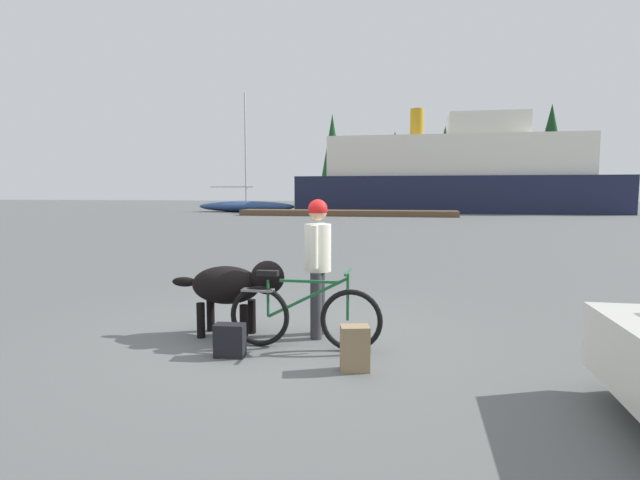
% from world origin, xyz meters
% --- Properties ---
extents(ground_plane, '(160.00, 160.00, 0.00)m').
position_xyz_m(ground_plane, '(0.00, 0.00, 0.00)').
color(ground_plane, '#595B5B').
extents(bicycle, '(1.75, 0.44, 0.90)m').
position_xyz_m(bicycle, '(0.36, -0.29, 0.38)').
color(bicycle, black).
rests_on(bicycle, ground_plane).
extents(person_cyclist, '(0.32, 0.53, 1.67)m').
position_xyz_m(person_cyclist, '(0.42, 0.21, 1.00)').
color(person_cyclist, '#333338').
rests_on(person_cyclist, ground_plane).
extents(dog, '(1.43, 0.54, 0.94)m').
position_xyz_m(dog, '(-0.57, 0.04, 0.63)').
color(dog, black).
rests_on(dog, ground_plane).
extents(backpack, '(0.32, 0.26, 0.45)m').
position_xyz_m(backpack, '(1.01, -0.88, 0.22)').
color(backpack, '#8C7251').
rests_on(backpack, ground_plane).
extents(handbag_pannier, '(0.33, 0.21, 0.35)m').
position_xyz_m(handbag_pannier, '(-0.36, -0.71, 0.18)').
color(handbag_pannier, black).
rests_on(handbag_pannier, ground_plane).
extents(dock_pier, '(15.23, 2.16, 0.40)m').
position_xyz_m(dock_pier, '(-3.14, 29.63, 0.20)').
color(dock_pier, brown).
rests_on(dock_pier, ground_plane).
extents(ferry_boat, '(25.29, 7.16, 8.53)m').
position_xyz_m(ferry_boat, '(4.75, 37.58, 2.98)').
color(ferry_boat, '#191E38').
rests_on(ferry_boat, ground_plane).
extents(sailboat_moored, '(8.31, 2.33, 9.75)m').
position_xyz_m(sailboat_moored, '(-12.30, 34.59, 0.50)').
color(sailboat_moored, navy).
rests_on(sailboat_moored, ground_plane).
extents(pine_tree_far_left, '(2.96, 2.96, 11.32)m').
position_xyz_m(pine_tree_far_left, '(-8.76, 57.45, 6.91)').
color(pine_tree_far_left, '#4C331E').
rests_on(pine_tree_far_left, ground_plane).
extents(pine_tree_center, '(3.05, 3.05, 9.44)m').
position_xyz_m(pine_tree_center, '(4.94, 56.78, 5.91)').
color(pine_tree_center, '#4C331E').
rests_on(pine_tree_center, ground_plane).
extents(pine_tree_far_right, '(3.92, 3.92, 11.45)m').
position_xyz_m(pine_tree_far_right, '(16.43, 55.44, 6.89)').
color(pine_tree_far_right, '#4C331E').
rests_on(pine_tree_far_right, ground_plane).
extents(pine_tree_mid_back, '(3.48, 3.48, 9.79)m').
position_xyz_m(pine_tree_mid_back, '(-1.26, 64.23, 6.22)').
color(pine_tree_mid_back, '#4C331E').
rests_on(pine_tree_mid_back, ground_plane).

